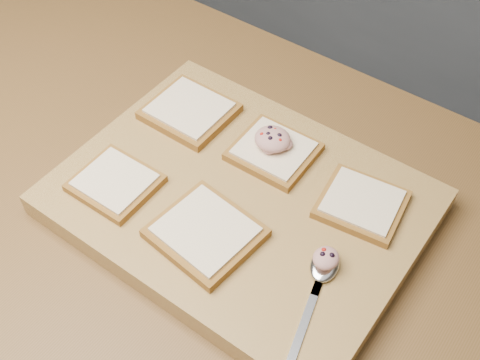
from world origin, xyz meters
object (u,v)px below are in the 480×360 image
object	(u,v)px
cutting_board	(240,202)
spoon	(322,273)
tuna_salad_dollop	(273,139)
bread_far_center	(274,151)

from	to	relation	value
cutting_board	spoon	world-z (taller)	spoon
cutting_board	tuna_salad_dollop	bearing A→B (deg)	95.30
cutting_board	bread_far_center	distance (m)	0.09
cutting_board	tuna_salad_dollop	size ratio (longest dim) A/B	9.18
tuna_salad_dollop	spoon	distance (m)	0.22
spoon	tuna_salad_dollop	bearing A→B (deg)	140.68
cutting_board	bread_far_center	xyz separation A→B (m)	(-0.00, 0.09, 0.03)
bread_far_center	tuna_salad_dollop	distance (m)	0.02
spoon	cutting_board	bearing A→B (deg)	163.69
cutting_board	bread_far_center	world-z (taller)	bread_far_center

